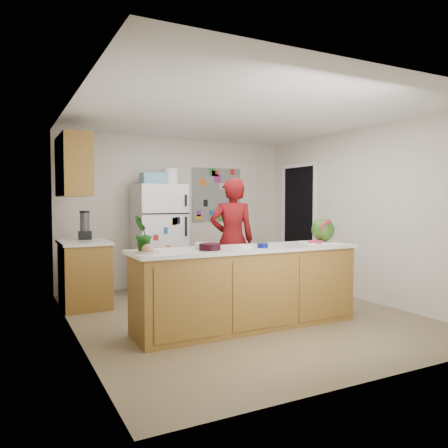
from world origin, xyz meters
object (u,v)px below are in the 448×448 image
watermelon (323,230)px  refrigerator (159,238)px  cherry_bowl (210,247)px  person (232,240)px

watermelon → refrigerator: bearing=120.3°
refrigerator → watermelon: (1.37, -2.34, 0.23)m
refrigerator → cherry_bowl: 2.49m
watermelon → cherry_bowl: (-1.63, -0.13, -0.12)m
refrigerator → cherry_bowl: (-0.27, -2.47, 0.11)m
refrigerator → watermelon: 2.72m
refrigerator → person: bearing=-57.0°
refrigerator → watermelon: size_ratio=5.90×
refrigerator → person: 1.33m
cherry_bowl → refrigerator: bearing=83.8°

